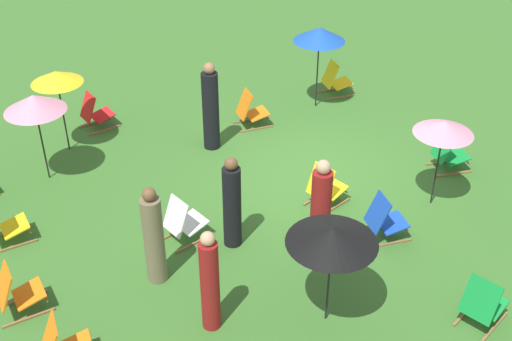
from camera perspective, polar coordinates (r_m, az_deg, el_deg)
The scene contains 21 objects.
ground_plane at distance 12.67m, azimuth 4.76°, elevation -0.48°, with size 40.00×40.00×0.00m, color #386B28.
deckchair_0 at distance 11.08m, azimuth 11.22°, elevation -4.26°, with size 0.63×0.85×0.83m.
deckchair_1 at distance 11.72m, azimuth 6.14°, elevation -1.47°, with size 0.65×0.85×0.83m.
deckchair_2 at distance 15.69m, azimuth 6.99°, elevation 7.86°, with size 0.60×0.83×0.83m.
deckchair_4 at distance 11.56m, azimuth -21.24°, elevation -4.41°, with size 0.49×0.77×0.83m.
deckchair_5 at distance 14.52m, azimuth -13.92°, elevation 4.93°, with size 0.57×0.81×0.83m.
deckchair_6 at distance 14.18m, azimuth -0.46°, elevation 5.27°, with size 0.58×0.82×0.83m.
deckchair_7 at distance 10.90m, azimuth -6.38°, elevation -4.47°, with size 0.62×0.84×0.83m.
deckchair_8 at distance 9.92m, azimuth 19.30°, elevation -10.98°, with size 0.69×0.87×0.83m.
deckchair_10 at distance 13.19m, azimuth 16.56°, elevation 1.47°, with size 0.66×0.86×0.83m.
deckchair_12 at distance 10.16m, azimuth -20.25°, elevation -10.01°, with size 0.49×0.77×0.83m.
umbrella_0 at distance 12.44m, azimuth -18.90°, elevation 5.61°, with size 1.13×1.13×1.77m.
umbrella_1 at distance 14.55m, azimuth 5.59°, elevation 11.81°, with size 1.15×1.15×1.91m.
umbrella_2 at distance 11.51m, azimuth 16.18°, elevation 3.64°, with size 1.03×1.03×1.69m.
umbrella_3 at distance 13.32m, azimuth -17.11°, elevation 7.82°, with size 1.01×1.01×1.74m.
umbrella_4 at distance 8.73m, azimuth 6.71°, elevation -5.67°, with size 1.26×1.26×1.67m.
person_0 at distance 9.92m, azimuth -8.96°, elevation -5.87°, with size 0.40×0.40×1.71m.
person_1 at distance 9.07m, azimuth -4.07°, elevation -9.82°, with size 0.32×0.32×1.68m.
person_2 at distance 10.50m, azimuth -2.12°, elevation -2.99°, with size 0.40×0.40×1.68m.
person_3 at distance 10.49m, azimuth 5.70°, elevation -3.26°, with size 0.44×0.44×1.68m.
person_4 at distance 13.18m, azimuth -4.00°, elevation 5.44°, with size 0.48×0.48×1.88m.
Camera 1 is at (-8.73, 6.01, 6.95)m, focal length 45.58 mm.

